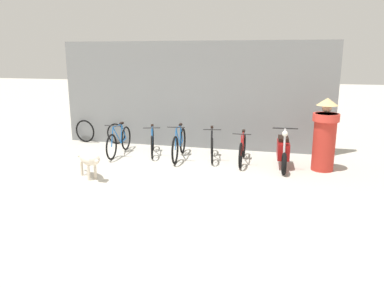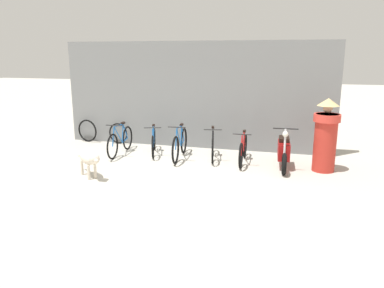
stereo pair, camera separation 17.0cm
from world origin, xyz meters
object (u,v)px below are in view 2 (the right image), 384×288
at_px(bicycle_2, 180,144).
at_px(motorcycle, 284,151).
at_px(bicycle_4, 243,150).
at_px(spare_tire_right, 118,133).
at_px(spare_tire_left, 87,131).
at_px(bicycle_0, 120,141).
at_px(bicycle_3, 213,146).
at_px(stray_dog, 89,159).
at_px(bicycle_1, 154,142).
at_px(person_in_robes, 326,135).

bearing_deg(bicycle_2, motorcycle, 81.95).
height_order(bicycle_4, spare_tire_right, bicycle_4).
distance_m(bicycle_2, spare_tire_left, 3.57).
xyz_separation_m(bicycle_4, motorcycle, (1.02, -0.17, 0.07)).
height_order(bicycle_0, bicycle_3, bicycle_0).
bearing_deg(stray_dog, bicycle_4, 73.00).
height_order(stray_dog, spare_tire_left, spare_tire_left).
relative_size(bicycle_1, spare_tire_left, 2.19).
height_order(bicycle_0, person_in_robes, person_in_robes).
height_order(person_in_robes, spare_tire_left, person_in_robes).
bearing_deg(bicycle_2, bicycle_1, -112.11).
bearing_deg(spare_tire_left, motorcycle, -11.41).
height_order(bicycle_0, bicycle_2, bicycle_2).
bearing_deg(bicycle_0, spare_tire_right, -154.29).
relative_size(bicycle_0, bicycle_1, 1.13).
bearing_deg(stray_dog, bicycle_3, 83.58).
bearing_deg(bicycle_2, bicycle_4, 85.78).
relative_size(bicycle_4, spare_tire_left, 2.37).
bearing_deg(person_in_robes, spare_tire_right, 19.36).
bearing_deg(bicycle_4, spare_tire_left, -103.59).
relative_size(bicycle_4, stray_dog, 1.75).
relative_size(bicycle_0, bicycle_3, 1.10).
bearing_deg(bicycle_1, bicycle_3, 69.29).
distance_m(bicycle_1, bicycle_2, 0.89).
bearing_deg(motorcycle, stray_dog, -68.73).
relative_size(bicycle_3, stray_dog, 1.66).
xyz_separation_m(bicycle_1, spare_tire_left, (-2.55, 0.82, 0.02)).
distance_m(bicycle_1, bicycle_3, 1.71).
height_order(bicycle_1, motorcycle, motorcycle).
xyz_separation_m(bicycle_3, motorcycle, (1.85, -0.34, 0.06)).
distance_m(stray_dog, spare_tire_left, 3.69).
bearing_deg(bicycle_4, stray_dog, -58.38).
bearing_deg(bicycle_4, bicycle_0, -90.97).
distance_m(person_in_robes, spare_tire_right, 6.14).
relative_size(bicycle_2, bicycle_3, 1.11).
bearing_deg(spare_tire_right, person_in_robes, -11.99).
relative_size(bicycle_1, stray_dog, 1.61).
height_order(spare_tire_left, spare_tire_right, spare_tire_left).
xyz_separation_m(bicycle_4, person_in_robes, (1.95, -0.20, 0.53)).
bearing_deg(bicycle_0, spare_tire_left, -126.68).
distance_m(bicycle_1, spare_tire_left, 2.68).
distance_m(bicycle_3, motorcycle, 1.88).
relative_size(bicycle_0, motorcycle, 1.01).
relative_size(bicycle_2, spare_tire_right, 2.75).
bearing_deg(motorcycle, bicycle_3, -103.85).
bearing_deg(bicycle_3, bicycle_4, 66.82).
bearing_deg(spare_tire_left, spare_tire_right, 0.53).
height_order(bicycle_3, stray_dog, bicycle_3).
xyz_separation_m(motorcycle, stray_dog, (-4.21, -1.94, 0.02)).
relative_size(person_in_robes, spare_tire_left, 2.44).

